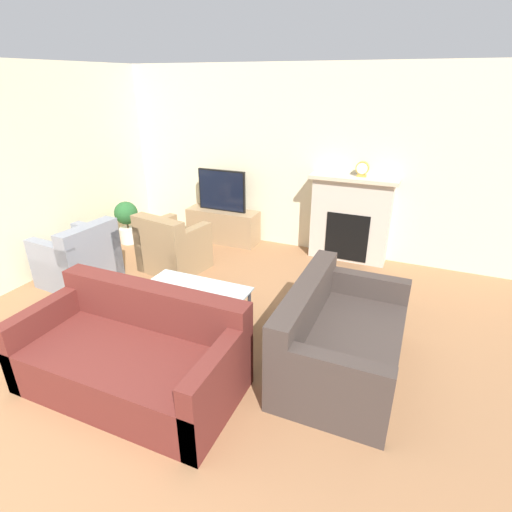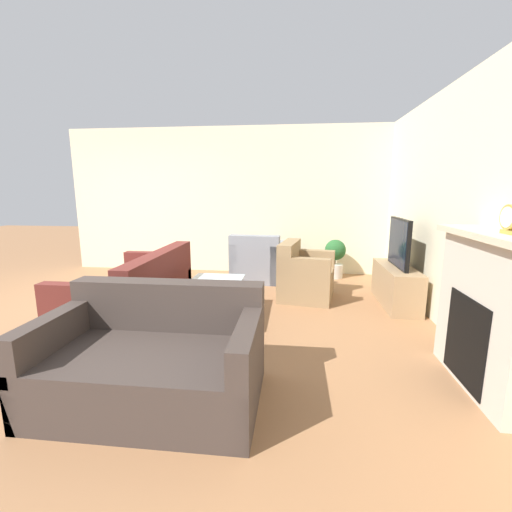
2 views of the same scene
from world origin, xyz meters
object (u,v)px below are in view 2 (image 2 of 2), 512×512
Objects in this scene: couch_loveseat at (155,362)px; armchair_by_window at (257,263)px; tv at (399,243)px; coffee_table at (212,288)px; mantel_clock at (512,219)px; potted_plant at (335,256)px; couch_sectional at (135,295)px; armchair_accent at (304,277)px.

couch_loveseat is 1.78× the size of armchair_by_window.
couch_loveseat is (2.45, -2.42, -0.57)m from tv.
coffee_table is 2.94m from mantel_clock.
armchair_by_window is at bearing -75.75° from potted_plant.
couch_sectional is at bearing 120.18° from couch_loveseat.
couch_sectional is 1.83m from couch_loveseat.
armchair_by_window is 0.98× the size of armchair_accent.
tv is at bearing 45.39° from couch_loveseat.
couch_sectional is at bearing 126.06° from armchair_accent.
potted_plant is at bearing -161.55° from armchair_by_window.
armchair_by_window is (-1.92, 1.30, 0.02)m from couch_sectional.
tv reaches higher than coffee_table.
tv is 3.49m from couch_sectional.
tv is at bearing 156.77° from armchair_by_window.
couch_sectional is 1.20× the size of couch_loveseat.
couch_sectional is 2.73× the size of potted_plant.
couch_loveseat is at bearing -24.44° from potted_plant.
armchair_by_window is (-3.50, 0.38, 0.02)m from couch_loveseat.
mantel_clock reaches higher than armchair_accent.
potted_plant is (-2.28, 1.70, -0.01)m from coffee_table.
armchair_accent reaches higher than coffee_table.
armchair_by_window is at bearing 51.11° from armchair_accent.
mantel_clock reaches higher than potted_plant.
potted_plant is at bearing 65.56° from couch_loveseat.
mantel_clock is (1.25, 2.48, 0.95)m from coffee_table.
armchair_accent is at bearing 65.68° from couch_loveseat.
armchair_by_window reaches higher than coffee_table.
couch_sectional is at bearing -90.39° from coffee_table.
couch_loveseat is 1.58m from coffee_table.
armchair_by_window is 1.41m from potted_plant.
couch_loveseat is at bearing -1.98° from coffee_table.
couch_loveseat reaches higher than coffee_table.
tv reaches higher than armchair_by_window.
potted_plant is at bearing -167.42° from mantel_clock.
coffee_table is at bearing 88.02° from couch_loveseat.
potted_plant is (-2.27, 2.67, 0.11)m from couch_sectional.
mantel_clock reaches higher than couch_loveseat.
armchair_accent is at bearing -149.02° from mantel_clock.
potted_plant is 3.29× the size of mantel_clock.
armchair_accent is (-0.15, -1.24, -0.55)m from tv.
couch_loveseat is 1.39× the size of coffee_table.
couch_loveseat is at bearing 30.18° from couch_sectional.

